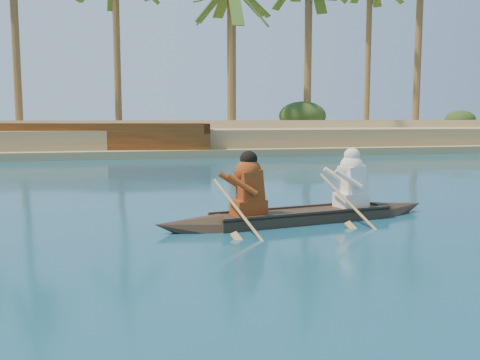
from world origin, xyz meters
name	(u,v)px	position (x,y,z in m)	size (l,w,h in m)	color
sandy_embankment	(231,132)	(0.00, 46.89, 0.53)	(150.00, 51.00, 1.50)	tan
palm_grove	(267,34)	(0.00, 35.00, 8.00)	(110.00, 14.00, 16.00)	#366021
shrub_cluster	(281,128)	(0.00, 31.50, 1.20)	(100.00, 6.00, 2.40)	#203C15
canoe	(302,206)	(-8.00, 6.06, 0.30)	(5.68, 1.68, 1.55)	#33271C
barge_mid	(97,142)	(-12.00, 25.03, 0.67)	(11.99, 5.78, 1.92)	brown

